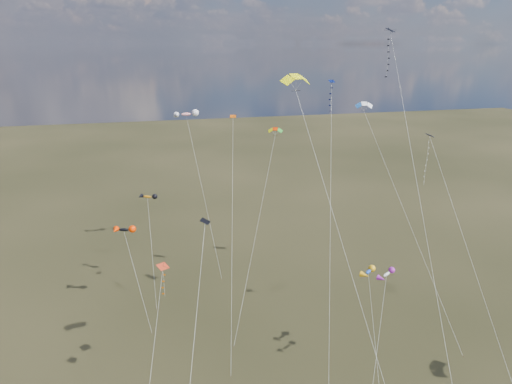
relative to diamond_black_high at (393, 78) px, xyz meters
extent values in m
cube|color=black|center=(0.29, 2.04, 5.19)|extent=(1.41, 1.40, 0.46)
cylinder|color=silver|center=(-1.63, -11.55, -14.00)|extent=(3.87, 27.19, 38.40)
cube|color=#08134A|center=(-4.90, 6.03, -0.72)|extent=(0.73, 0.69, 0.30)
cylinder|color=silver|center=(-8.29, -3.64, -16.95)|extent=(6.81, 19.37, 32.49)
cube|color=black|center=(-23.03, -7.88, -12.29)|extent=(1.13, 1.16, 0.39)
cylinder|color=silver|center=(-25.57, -15.08, -22.74)|extent=(5.09, 14.43, 20.91)
cube|color=red|center=(-27.11, -1.99, -19.49)|extent=(1.46, 1.44, 0.37)
cylinder|color=silver|center=(-28.68, -6.33, -26.34)|extent=(3.17, 8.71, 13.72)
cube|color=#0D1148|center=(5.84, 0.28, -6.94)|extent=(0.82, 0.89, 0.38)
cylinder|color=silver|center=(6.90, -8.98, -20.06)|extent=(2.15, 18.55, 26.27)
cube|color=#DB4F03|center=(-16.42, 11.29, -5.42)|extent=(0.96, 0.94, 0.27)
cylinder|color=silver|center=(-18.38, 3.19, -19.30)|extent=(3.93, 16.21, 27.78)
cube|color=#332316|center=(-20.33, -4.90, -33.13)|extent=(0.10, 0.10, 0.12)
cylinder|color=silver|center=(-11.20, -16.51, -16.18)|extent=(5.72, 18.98, 34.03)
cylinder|color=silver|center=(6.65, 3.98, -19.09)|extent=(3.37, 24.47, 28.22)
cube|color=#332316|center=(8.32, -8.25, -33.13)|extent=(0.10, 0.10, 0.12)
cylinder|color=silver|center=(-13.91, 8.72, -20.81)|extent=(10.09, 16.69, 24.78)
cube|color=#332316|center=(-18.94, 0.39, -33.13)|extent=(0.10, 0.10, 0.12)
ellipsoid|color=black|center=(-31.89, 15.51, -21.78)|extent=(2.99, 1.84, 1.21)
cylinder|color=silver|center=(-30.43, 10.69, -27.49)|extent=(2.96, 9.68, 11.42)
cube|color=#332316|center=(-28.96, 5.86, -33.13)|extent=(0.10, 0.10, 0.12)
ellipsoid|color=orange|center=(-28.24, 21.18, -18.91)|extent=(2.91, 2.22, 1.00)
cylinder|color=silver|center=(-28.19, 16.42, -26.05)|extent=(0.12, 9.54, 14.30)
cube|color=#332316|center=(-28.14, 11.66, -33.13)|extent=(0.10, 0.10, 0.12)
ellipsoid|color=silver|center=(-2.99, -7.51, -20.69)|extent=(2.59, 2.05, 0.79)
cylinder|color=silver|center=(-5.02, -10.45, -26.94)|extent=(4.09, 5.90, 12.51)
ellipsoid|color=red|center=(-20.62, 32.20, -7.95)|extent=(3.69, 1.72, 1.42)
cylinder|color=silver|center=(-18.99, 25.20, -20.57)|extent=(3.30, 14.03, 25.25)
cube|color=#332316|center=(-17.35, 18.19, -33.13)|extent=(0.10, 0.10, 0.12)
ellipsoid|color=blue|center=(-3.71, -4.77, -21.70)|extent=(2.15, 1.94, 0.97)
cylinder|color=silver|center=(-4.28, -8.19, -27.45)|extent=(1.17, 6.86, 11.50)
camera|label=1|loc=(-28.05, -48.01, 3.66)|focal=32.00mm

